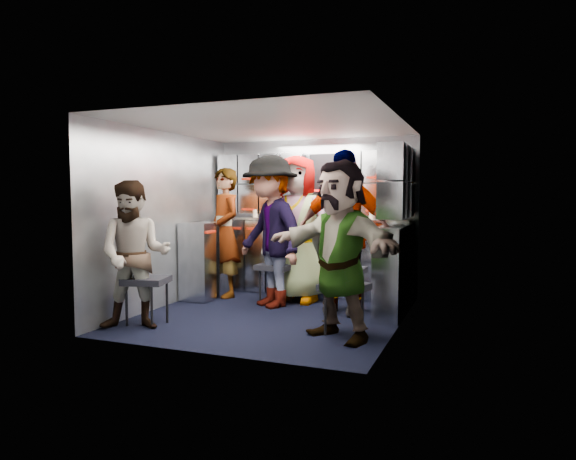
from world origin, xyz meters
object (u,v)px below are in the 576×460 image
(attendant_arc_b, at_px, (270,231))
(attendant_arc_c, at_px, (298,229))
(jump_seat_center, at_px, (302,267))
(attendant_arc_d, at_px, (343,232))
(jump_seat_near_left, at_px, (147,283))
(jump_seat_mid_right, at_px, (347,272))
(jump_seat_mid_left, at_px, (276,269))
(attendant_standing, at_px, (224,232))
(attendant_arc_a, at_px, (135,255))
(jump_seat_near_right, at_px, (344,289))
(attendant_arc_e, at_px, (340,249))

(attendant_arc_b, distance_m, attendant_arc_c, 0.46)
(jump_seat_center, relative_size, attendant_arc_d, 0.26)
(jump_seat_near_left, relative_size, jump_seat_mid_right, 1.01)
(jump_seat_mid_left, xyz_separation_m, attendant_arc_b, (0.00, -0.18, 0.47))
(jump_seat_mid_right, relative_size, attendant_standing, 0.29)
(jump_seat_center, height_order, attendant_arc_a, attendant_arc_a)
(jump_seat_mid_left, bearing_deg, attendant_standing, 168.02)
(jump_seat_mid_left, height_order, jump_seat_center, jump_seat_mid_left)
(attendant_standing, height_order, attendant_arc_d, attendant_arc_d)
(attendant_standing, bearing_deg, attendant_arc_a, -54.24)
(attendant_arc_a, bearing_deg, attendant_arc_c, 35.70)
(jump_seat_near_right, bearing_deg, attendant_arc_c, 126.76)
(jump_seat_mid_left, bearing_deg, jump_seat_near_right, -42.00)
(jump_seat_near_right, relative_size, attendant_standing, 0.29)
(attendant_standing, distance_m, attendant_arc_a, 1.79)
(jump_seat_mid_right, distance_m, attendant_arc_a, 2.39)
(jump_seat_mid_right, distance_m, attendant_arc_c, 0.89)
(jump_seat_mid_left, xyz_separation_m, attendant_arc_c, (0.20, 0.23, 0.48))
(jump_seat_near_right, xyz_separation_m, attendant_arc_e, (0.00, -0.18, 0.41))
(attendant_arc_c, bearing_deg, attendant_standing, -175.92)
(jump_seat_mid_left, distance_m, attendant_arc_a, 1.85)
(jump_seat_center, relative_size, attendant_arc_a, 0.33)
(jump_seat_near_left, bearing_deg, jump_seat_near_right, 11.38)
(jump_seat_near_left, height_order, attendant_arc_d, attendant_arc_d)
(jump_seat_mid_right, bearing_deg, jump_seat_mid_left, 178.45)
(jump_seat_center, relative_size, jump_seat_near_right, 1.00)
(jump_seat_mid_left, distance_m, attendant_arc_c, 0.57)
(jump_seat_near_right, xyz_separation_m, attendant_arc_b, (-1.15, 0.86, 0.47))
(attendant_arc_b, relative_size, attendant_arc_d, 0.98)
(jump_seat_mid_right, bearing_deg, attendant_arc_c, 160.00)
(attendant_arc_c, bearing_deg, jump_seat_center, 90.48)
(jump_seat_near_left, bearing_deg, jump_seat_center, 60.44)
(attendant_standing, bearing_deg, attendant_arc_b, 13.65)
(jump_seat_near_right, height_order, attendant_arc_d, attendant_arc_d)
(attendant_arc_c, bearing_deg, attendant_arc_d, -31.26)
(jump_seat_center, distance_m, attendant_arc_d, 1.07)
(jump_seat_near_right, xyz_separation_m, attendant_arc_c, (-0.95, 1.27, 0.49))
(jump_seat_mid_left, relative_size, jump_seat_mid_right, 0.99)
(jump_seat_near_left, distance_m, jump_seat_center, 2.13)
(attendant_standing, relative_size, attendant_arc_a, 1.14)
(attendant_arc_b, bearing_deg, attendant_standing, -168.00)
(jump_seat_near_right, height_order, attendant_arc_b, attendant_arc_b)
(jump_seat_near_left, height_order, attendant_arc_b, attendant_arc_b)
(jump_seat_mid_left, relative_size, attendant_arc_d, 0.27)
(jump_seat_near_left, distance_m, attendant_standing, 1.66)
(attendant_arc_a, xyz_separation_m, attendant_arc_c, (1.05, 1.85, 0.17))
(jump_seat_mid_left, height_order, jump_seat_near_right, jump_seat_mid_left)
(attendant_arc_a, height_order, attendant_arc_d, attendant_arc_d)
(jump_seat_center, bearing_deg, jump_seat_mid_left, -116.15)
(attendant_arc_a, relative_size, attendant_arc_e, 0.89)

